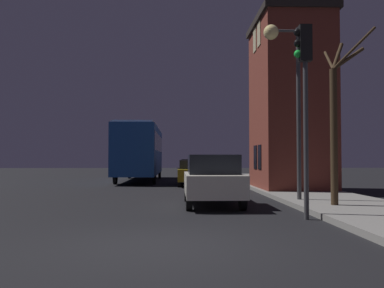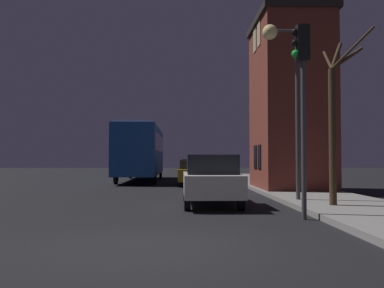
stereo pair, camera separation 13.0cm
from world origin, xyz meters
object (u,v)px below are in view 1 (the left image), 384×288
object	(u,v)px
traffic_light	(304,80)
car_near_lane	(212,179)
bus	(140,149)
bare_tree	(335,117)
car_mid_lane	(193,172)
car_far_lane	(192,168)
streetlamp	(284,69)

from	to	relation	value
traffic_light	car_near_lane	size ratio (longest dim) A/B	1.16
bus	bare_tree	bearing A→B (deg)	-66.54
car_mid_lane	car_far_lane	xyz separation A→B (m)	(0.23, 8.45, 0.01)
streetlamp	car_mid_lane	size ratio (longest dim) A/B	1.21
car_near_lane	car_mid_lane	bearing A→B (deg)	91.26
car_mid_lane	car_far_lane	size ratio (longest dim) A/B	1.22
bus	car_far_lane	xyz separation A→B (m)	(3.58, 3.62, -1.39)
streetlamp	car_mid_lane	bearing A→B (deg)	105.02
car_near_lane	car_far_lane	xyz separation A→B (m)	(0.01, 18.66, -0.09)
traffic_light	car_near_lane	xyz separation A→B (m)	(-2.02, 3.16, -2.58)
streetlamp	car_mid_lane	world-z (taller)	streetlamp
streetlamp	bare_tree	distance (m)	2.63
streetlamp	car_mid_lane	distance (m)	10.83
bare_tree	traffic_light	bearing A→B (deg)	-127.93
car_far_lane	bare_tree	bearing A→B (deg)	-80.06
car_near_lane	car_far_lane	world-z (taller)	car_near_lane
streetlamp	traffic_light	world-z (taller)	streetlamp
streetlamp	car_near_lane	size ratio (longest dim) A/B	1.40
bare_tree	car_far_lane	size ratio (longest dim) A/B	1.30
streetlamp	traffic_light	distance (m)	3.71
streetlamp	bus	size ratio (longest dim) A/B	0.51
traffic_light	bus	world-z (taller)	traffic_light
traffic_light	car_mid_lane	size ratio (longest dim) A/B	1.00
traffic_light	car_far_lane	world-z (taller)	traffic_light
traffic_light	car_far_lane	distance (m)	22.08
traffic_light	bus	size ratio (longest dim) A/B	0.43
car_near_lane	bare_tree	bearing A→B (deg)	-19.80
streetlamp	bus	world-z (taller)	streetlamp
car_near_lane	car_mid_lane	world-z (taller)	car_near_lane
streetlamp	car_far_lane	bearing A→B (deg)	97.50
streetlamp	car_mid_lane	xyz separation A→B (m)	(-2.64, 9.83, -3.70)
bus	car_far_lane	bearing A→B (deg)	45.28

